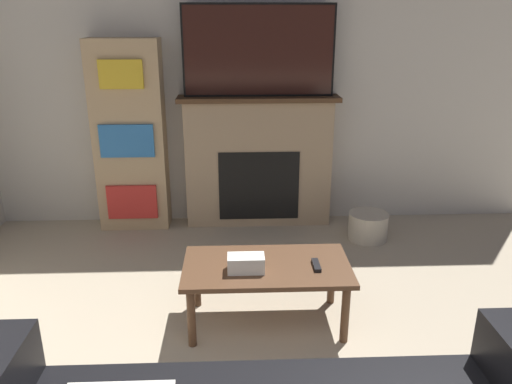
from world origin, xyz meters
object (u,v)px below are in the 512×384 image
(tv, at_px, (259,51))
(bookshelf, at_px, (130,138))
(storage_basket, at_px, (368,226))
(fireplace, at_px, (258,161))
(coffee_table, at_px, (267,272))

(tv, relative_size, bookshelf, 0.77)
(storage_basket, bearing_deg, fireplace, 156.38)
(coffee_table, distance_m, bookshelf, 2.02)
(storage_basket, bearing_deg, bookshelf, 169.40)
(tv, bearing_deg, storage_basket, -22.59)
(bookshelf, bearing_deg, tv, 0.14)
(bookshelf, distance_m, storage_basket, 2.23)
(bookshelf, height_order, storage_basket, bookshelf)
(coffee_table, xyz_separation_m, bookshelf, (-1.11, 1.62, 0.48))
(fireplace, distance_m, storage_basket, 1.13)
(tv, xyz_separation_m, coffee_table, (-0.02, -1.62, -1.21))
(coffee_table, relative_size, storage_basket, 2.99)
(bookshelf, bearing_deg, storage_basket, -10.60)
(coffee_table, bearing_deg, fireplace, 89.18)
(tv, xyz_separation_m, bookshelf, (-1.14, -0.00, -0.73))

